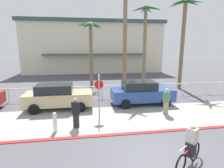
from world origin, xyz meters
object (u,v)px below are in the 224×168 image
at_px(stop_sign_bike_lane, 99,90).
at_px(bollard_3, 55,122).
at_px(palm_tree_1, 125,15).
at_px(palm_tree_0, 91,36).
at_px(cyclist_red_0, 190,147).
at_px(pedestrian_1, 166,102).
at_px(car_blue_2, 141,93).
at_px(pedestrian_0, 76,114).
at_px(palm_tree_2, 146,26).
at_px(car_tan_1, 58,96).
at_px(palm_tree_3, 184,26).

relative_size(stop_sign_bike_lane, bollard_3, 2.56).
bearing_deg(palm_tree_1, palm_tree_0, 133.46).
bearing_deg(stop_sign_bike_lane, cyclist_red_0, -60.37).
relative_size(cyclist_red_0, pedestrian_1, 0.93).
xyz_separation_m(car_blue_2, cyclist_red_0, (-0.46, -6.92, -0.18)).
xyz_separation_m(stop_sign_bike_lane, pedestrian_0, (-1.29, -1.14, -0.95)).
bearing_deg(car_blue_2, pedestrian_1, -68.15).
relative_size(palm_tree_0, palm_tree_2, 0.80).
bearing_deg(cyclist_red_0, car_tan_1, 128.11).
distance_m(stop_sign_bike_lane, pedestrian_1, 4.20).
bearing_deg(palm_tree_3, stop_sign_bike_lane, -143.17).
relative_size(palm_tree_1, cyclist_red_0, 6.30).
bearing_deg(pedestrian_1, palm_tree_3, 55.61).
relative_size(palm_tree_0, palm_tree_3, 0.79).
relative_size(cyclist_red_0, pedestrian_0, 0.97).
relative_size(palm_tree_2, car_blue_2, 1.88).
bearing_deg(car_tan_1, palm_tree_2, 39.68).
relative_size(palm_tree_1, palm_tree_3, 1.15).
bearing_deg(palm_tree_3, cyclist_red_0, -117.26).
bearing_deg(palm_tree_3, palm_tree_0, 159.90).
bearing_deg(cyclist_red_0, stop_sign_bike_lane, 119.63).
bearing_deg(palm_tree_2, car_blue_2, -109.85).
xyz_separation_m(palm_tree_0, pedestrian_0, (-1.24, -10.69, -4.45)).
distance_m(stop_sign_bike_lane, palm_tree_1, 8.75).
xyz_separation_m(palm_tree_3, car_tan_1, (-11.14, -4.44, -5.14)).
xyz_separation_m(palm_tree_0, cyclist_red_0, (2.81, -14.40, -4.49)).
xyz_separation_m(car_tan_1, pedestrian_0, (1.29, -3.10, -0.14)).
xyz_separation_m(palm_tree_1, palm_tree_3, (5.66, -0.04, -0.82)).
relative_size(car_tan_1, cyclist_red_0, 2.86).
bearing_deg(bollard_3, palm_tree_1, 56.90).
bearing_deg(pedestrian_0, car_tan_1, 112.64).
height_order(bollard_3, pedestrian_0, pedestrian_0).
bearing_deg(car_blue_2, palm_tree_3, 39.11).
bearing_deg(palm_tree_1, palm_tree_3, -0.45).
height_order(bollard_3, palm_tree_0, palm_tree_0).
xyz_separation_m(palm_tree_3, pedestrian_1, (-4.46, -6.51, -5.25)).
bearing_deg(palm_tree_0, cyclist_red_0, -78.96).
distance_m(palm_tree_3, pedestrian_0, 13.48).
bearing_deg(car_tan_1, cyclist_red_0, -51.89).
distance_m(palm_tree_3, cyclist_red_0, 13.73).
distance_m(stop_sign_bike_lane, palm_tree_0, 10.18).
bearing_deg(bollard_3, pedestrian_1, 12.23).
relative_size(bollard_3, car_tan_1, 0.23).
distance_m(palm_tree_0, palm_tree_1, 4.59).
bearing_deg(bollard_3, palm_tree_0, 78.57).
relative_size(palm_tree_1, palm_tree_2, 1.17).
height_order(car_tan_1, car_blue_2, same).
bearing_deg(pedestrian_0, pedestrian_1, 10.80).
height_order(palm_tree_0, pedestrian_0, palm_tree_0).
relative_size(palm_tree_1, pedestrian_0, 6.11).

